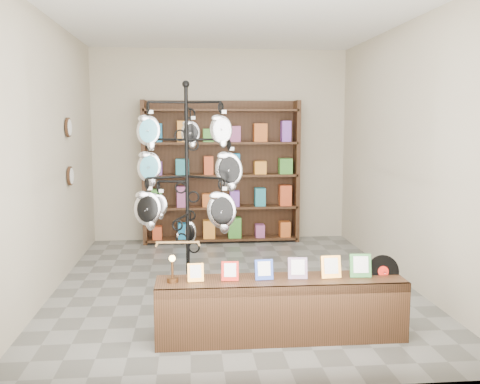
# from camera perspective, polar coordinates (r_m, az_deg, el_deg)

# --- Properties ---
(ground) EXTENTS (5.00, 5.00, 0.00)m
(ground) POSITION_cam_1_polar(r_m,az_deg,el_deg) (6.28, -0.70, -9.80)
(ground) COLOR slate
(ground) RESTS_ON ground
(room_envelope) EXTENTS (5.00, 5.00, 5.00)m
(room_envelope) POSITION_cam_1_polar(r_m,az_deg,el_deg) (6.00, -0.73, 7.35)
(room_envelope) COLOR #B7AC93
(room_envelope) RESTS_ON ground
(display_tree) EXTENTS (1.16, 1.07, 2.27)m
(display_tree) POSITION_cam_1_polar(r_m,az_deg,el_deg) (5.42, -5.68, 1.62)
(display_tree) COLOR black
(display_tree) RESTS_ON ground
(front_shelf) EXTENTS (2.13, 0.44, 0.75)m
(front_shelf) POSITION_cam_1_polar(r_m,az_deg,el_deg) (4.73, 4.34, -12.26)
(front_shelf) COLOR black
(front_shelf) RESTS_ON ground
(back_shelving) EXTENTS (2.42, 0.36, 2.20)m
(back_shelving) POSITION_cam_1_polar(r_m,az_deg,el_deg) (8.33, -2.01, 1.68)
(back_shelving) COLOR black
(back_shelving) RESTS_ON ground
(wall_clocks) EXTENTS (0.03, 0.24, 0.84)m
(wall_clocks) POSITION_cam_1_polar(r_m,az_deg,el_deg) (6.95, -17.75, 4.11)
(wall_clocks) COLOR black
(wall_clocks) RESTS_ON ground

